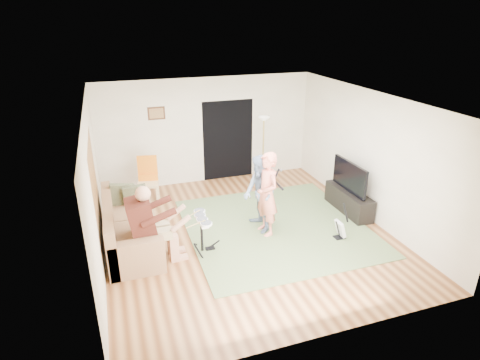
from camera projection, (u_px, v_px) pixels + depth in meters
name	position (u px, v px, depth m)	size (l,w,h in m)	color
floor	(246.00, 233.00, 8.14)	(6.00, 6.00, 0.00)	brown
walls	(247.00, 171.00, 7.62)	(5.50, 6.00, 2.70)	silver
ceiling	(247.00, 100.00, 7.10)	(6.00, 6.00, 0.00)	white
window_blinds	(93.00, 175.00, 6.91)	(2.05, 2.05, 0.00)	#915C2C
doorway	(228.00, 140.00, 10.51)	(2.10, 2.10, 0.00)	black
picture_frame	(156.00, 113.00, 9.65)	(0.42, 0.03, 0.32)	#3F2314
area_rug	(276.00, 227.00, 8.37)	(3.60, 3.66, 0.02)	#556B41
sofa	(127.00, 231.00, 7.59)	(0.94, 2.28, 0.92)	#956D4A
drummer	(154.00, 232.00, 7.05)	(0.95, 0.53, 1.46)	#481C14
drum_kit	(202.00, 236.00, 7.40)	(0.40, 0.72, 0.74)	black
singer	(267.00, 194.00, 7.83)	(0.62, 0.41, 1.71)	#EF7D68
microphone	(277.00, 173.00, 7.73)	(0.06, 0.06, 0.24)	black
guitarist	(260.00, 194.00, 7.98)	(0.77, 0.60, 1.59)	#7186A6
guitar_held	(270.00, 180.00, 7.92)	(0.12, 0.60, 0.26)	silver
guitar_spare	(341.00, 228.00, 7.87)	(0.28, 0.25, 0.77)	black
torchiere_lamp	(263.00, 138.00, 10.12)	(0.31, 0.31, 1.76)	black
dining_chair	(148.00, 187.00, 9.30)	(0.55, 0.57, 1.11)	beige
tv_cabinet	(349.00, 201.00, 8.95)	(0.40, 1.40, 0.50)	black
television	(350.00, 176.00, 8.70)	(0.06, 1.19, 0.65)	black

